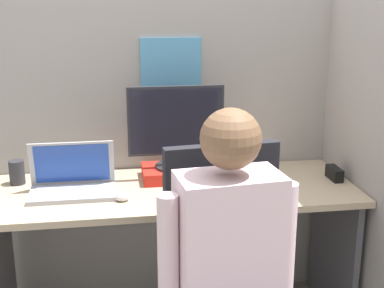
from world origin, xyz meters
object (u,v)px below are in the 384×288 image
paper_box (176,173)px  laptop (72,184)px  person (230,272)px  stapler (334,173)px  pen_cup (17,172)px  monitor (176,126)px  carrot_toy (167,199)px

paper_box → laptop: 0.50m
paper_box → person: size_ratio=0.26×
stapler → pen_cup: size_ratio=1.07×
paper_box → pen_cup: size_ratio=2.86×
monitor → laptop: (-0.49, -0.13, -0.21)m
carrot_toy → pen_cup: bearing=152.3°
laptop → pen_cup: laptop is taller
paper_box → monitor: bearing=90.0°
stapler → person: person is taller
laptop → stapler: bearing=-0.1°
stapler → carrot_toy: stapler is taller
stapler → pen_cup: pen_cup is taller
stapler → person: 1.05m
paper_box → laptop: laptop is taller
stapler → pen_cup: 1.51m
laptop → paper_box: bearing=14.8°
paper_box → carrot_toy: paper_box is taller
laptop → person: 0.96m
laptop → person: person is taller
laptop → person: bearing=-55.3°
monitor → laptop: size_ratio=1.21×
pen_cup → laptop: bearing=-32.1°
monitor → stapler: 0.80m
monitor → stapler: size_ratio=3.74×
monitor → paper_box: bearing=-90.0°
paper_box → person: person is taller
person → pen_cup: person is taller
paper_box → stapler: bearing=-9.8°
monitor → carrot_toy: bearing=-104.3°
paper_box → person: (0.06, -0.92, -0.04)m
paper_box → monitor: 0.23m
stapler → laptop: bearing=179.9°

